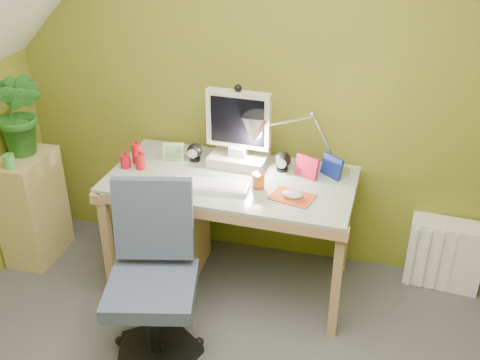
% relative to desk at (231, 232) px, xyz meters
% --- Properties ---
extents(wall_back, '(3.20, 0.01, 2.40)m').
position_rel_desk_xyz_m(wall_back, '(0.10, 0.42, 0.82)').
color(wall_back, olive).
rests_on(wall_back, floor).
extents(desk, '(1.44, 0.76, 0.76)m').
position_rel_desk_xyz_m(desk, '(0.00, 0.00, 0.00)').
color(desk, tan).
rests_on(desk, floor).
extents(monitor, '(0.42, 0.26, 0.55)m').
position_rel_desk_xyz_m(monitor, '(-0.00, 0.18, 0.65)').
color(monitor, beige).
rests_on(monitor, desk).
extents(speaker_left, '(0.10, 0.10, 0.11)m').
position_rel_desk_xyz_m(speaker_left, '(-0.27, 0.16, 0.43)').
color(speaker_left, black).
rests_on(speaker_left, desk).
extents(speaker_right, '(0.12, 0.12, 0.12)m').
position_rel_desk_xyz_m(speaker_right, '(0.27, 0.16, 0.44)').
color(speaker_right, black).
rests_on(speaker_right, desk).
extents(keyboard, '(0.44, 0.17, 0.02)m').
position_rel_desk_xyz_m(keyboard, '(-0.08, -0.14, 0.39)').
color(keyboard, white).
rests_on(keyboard, desk).
extents(mousepad, '(0.26, 0.21, 0.01)m').
position_rel_desk_xyz_m(mousepad, '(0.38, -0.14, 0.38)').
color(mousepad, '#B9411C').
rests_on(mousepad, desk).
extents(mouse, '(0.12, 0.09, 0.04)m').
position_rel_desk_xyz_m(mouse, '(0.38, -0.14, 0.40)').
color(mouse, silver).
rests_on(mouse, mousepad).
extents(amber_tumbler, '(0.08, 0.08, 0.09)m').
position_rel_desk_xyz_m(amber_tumbler, '(0.18, -0.08, 0.42)').
color(amber_tumbler, brown).
rests_on(amber_tumbler, desk).
extents(candle_cluster, '(0.20, 0.18, 0.12)m').
position_rel_desk_xyz_m(candle_cluster, '(-0.60, 0.01, 0.44)').
color(candle_cluster, red).
rests_on(candle_cluster, desk).
extents(photo_frame_red, '(0.14, 0.09, 0.13)m').
position_rel_desk_xyz_m(photo_frame_red, '(0.42, 0.12, 0.44)').
color(photo_frame_red, '#BF1438').
rests_on(photo_frame_red, desk).
extents(photo_frame_blue, '(0.12, 0.11, 0.12)m').
position_rel_desk_xyz_m(photo_frame_blue, '(0.56, 0.16, 0.44)').
color(photo_frame_blue, navy).
rests_on(photo_frame_blue, desk).
extents(photo_frame_green, '(0.13, 0.04, 0.11)m').
position_rel_desk_xyz_m(photo_frame_green, '(-0.40, 0.14, 0.43)').
color(photo_frame_green, '#B7CA8B').
rests_on(photo_frame_green, desk).
extents(desk_lamp, '(0.53, 0.25, 0.55)m').
position_rel_desk_xyz_m(desk_lamp, '(0.45, 0.18, 0.66)').
color(desk_lamp, silver).
rests_on(desk_lamp, desk).
extents(side_ledge, '(0.27, 0.42, 0.74)m').
position_rel_desk_xyz_m(side_ledge, '(-1.35, -0.02, -0.01)').
color(side_ledge, tan).
rests_on(side_ledge, floor).
extents(potted_plant, '(0.32, 0.27, 0.55)m').
position_rel_desk_xyz_m(potted_plant, '(-1.34, 0.03, 0.63)').
color(potted_plant, '#246521').
rests_on(potted_plant, side_ledge).
extents(green_cup, '(0.07, 0.07, 0.09)m').
position_rel_desk_xyz_m(green_cup, '(-1.33, -0.17, 0.40)').
color(green_cup, green).
rests_on(green_cup, side_ledge).
extents(task_chair, '(0.61, 0.61, 0.92)m').
position_rel_desk_xyz_m(task_chair, '(-0.23, -0.70, 0.08)').
color(task_chair, '#3C4863').
rests_on(task_chair, floor).
extents(radiator, '(0.46, 0.22, 0.44)m').
position_rel_desk_xyz_m(radiator, '(1.29, 0.32, -0.16)').
color(radiator, white).
rests_on(radiator, floor).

